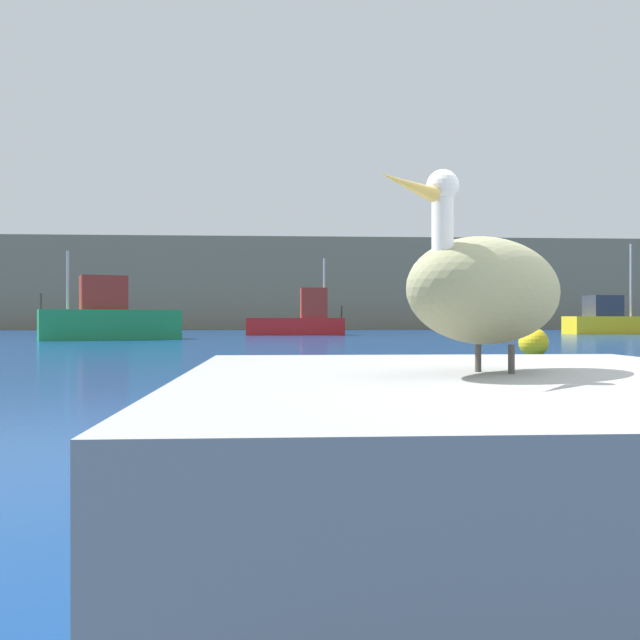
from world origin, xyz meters
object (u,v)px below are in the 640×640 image
(pelican, at_px, (487,289))
(fishing_boat_yellow, at_px, (607,320))
(mooring_buoy, at_px, (534,343))
(fishing_boat_red, at_px, (301,320))
(fishing_boat_green, at_px, (109,318))

(pelican, relative_size, fishing_boat_yellow, 0.21)
(pelican, distance_m, mooring_buoy, 14.37)
(pelican, height_order, fishing_boat_red, fishing_boat_red)
(fishing_boat_green, height_order, mooring_buoy, fishing_boat_green)
(mooring_buoy, bearing_deg, fishing_boat_red, 102.79)
(fishing_boat_green, bearing_deg, pelican, 85.49)
(pelican, xyz_separation_m, fishing_boat_green, (-8.62, 27.88, -0.11))
(pelican, xyz_separation_m, fishing_boat_yellow, (19.12, 37.39, -0.22))
(fishing_boat_red, relative_size, fishing_boat_green, 0.89)
(fishing_boat_green, bearing_deg, mooring_buoy, 112.07)
(pelican, relative_size, fishing_boat_green, 0.18)
(fishing_boat_green, distance_m, mooring_buoy, 20.16)
(fishing_boat_red, height_order, mooring_buoy, fishing_boat_red)
(pelican, bearing_deg, fishing_boat_green, -116.61)
(fishing_boat_yellow, relative_size, mooring_buoy, 7.67)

